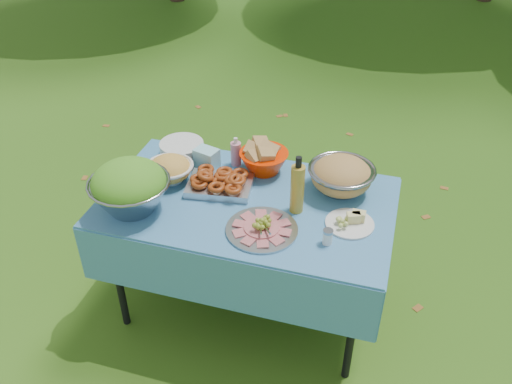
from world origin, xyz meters
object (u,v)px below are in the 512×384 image
pasta_bowl_steel (341,175)px  oil_bottle (297,185)px  picnic_table (248,256)px  plate_stack (182,150)px  salad_bowl (129,187)px  bread_bowl (264,157)px  charcuterie_platter (262,224)px

pasta_bowl_steel → oil_bottle: bearing=-127.3°
picnic_table → plate_stack: bearing=148.0°
plate_stack → pasta_bowl_steel: pasta_bowl_steel is taller
salad_bowl → oil_bottle: (0.78, 0.21, 0.02)m
pasta_bowl_steel → picnic_table: bearing=-152.5°
oil_bottle → bread_bowl: bearing=130.1°
salad_bowl → bread_bowl: 0.74m
bread_bowl → oil_bottle: oil_bottle is taller
salad_bowl → oil_bottle: oil_bottle is taller
bread_bowl → oil_bottle: 0.39m
salad_bowl → pasta_bowl_steel: (0.96, 0.45, -0.04)m
plate_stack → oil_bottle: bearing=-22.6°
salad_bowl → pasta_bowl_steel: bearing=25.1°
plate_stack → oil_bottle: oil_bottle is taller
picnic_table → oil_bottle: oil_bottle is taller
pasta_bowl_steel → oil_bottle: 0.30m
bread_bowl → pasta_bowl_steel: size_ratio=0.78×
pasta_bowl_steel → oil_bottle: (-0.18, -0.24, 0.06)m
picnic_table → bread_bowl: size_ratio=5.52×
salad_bowl → oil_bottle: bearing=15.4°
picnic_table → charcuterie_platter: charcuterie_platter is taller
bread_bowl → plate_stack: bearing=178.9°
salad_bowl → plate_stack: salad_bowl is taller
plate_stack → salad_bowl: bearing=-95.3°
picnic_table → charcuterie_platter: bearing=-56.3°
bread_bowl → oil_bottle: size_ratio=0.86×
bread_bowl → pasta_bowl_steel: pasta_bowl_steel is taller
charcuterie_platter → oil_bottle: 0.26m
plate_stack → pasta_bowl_steel: 0.91m
bread_bowl → oil_bottle: bearing=-49.9°
picnic_table → pasta_bowl_steel: bearing=27.5°
salad_bowl → oil_bottle: 0.81m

